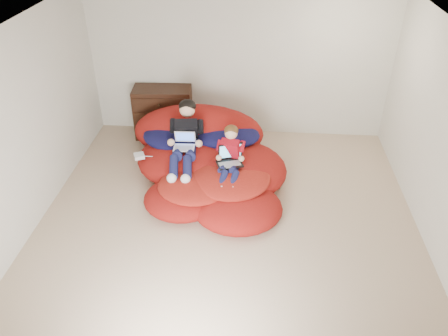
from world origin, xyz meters
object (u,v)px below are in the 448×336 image
Objects in this scene: younger_boy at (230,154)px; laptop_white at (185,143)px; laptop_black at (230,158)px; older_boy at (185,135)px; beanbag_pile at (207,160)px; dresser at (163,112)px.

younger_boy reaches higher than laptop_white.
laptop_black is at bearing -19.97° from laptop_white.
beanbag_pile is at bearing 3.88° from older_boy.
older_boy is 3.88× the size of laptop_white.
laptop_black is at bearing -44.33° from beanbag_pile.
younger_boy is 2.02× the size of laptop_black.
dresser is 1.47m from laptop_white.
beanbag_pile reaches higher than laptop_white.
older_boy is 0.77m from laptop_black.
older_boy is 2.86× the size of laptop_black.
older_boy is at bearing 90.00° from laptop_white.
younger_boy is at bearing -25.17° from older_boy.
dresser is at bearing 128.76° from laptop_black.
dresser is 1.53m from beanbag_pile.
laptop_white is at bearing -160.82° from beanbag_pile.
dresser reaches higher than laptop_black.
laptop_white is at bearing -66.13° from dresser.
younger_boy is (1.27, -1.57, 0.17)m from dresser.
older_boy reaches higher than laptop_white.
older_boy is 1.41× the size of younger_boy.
older_boy is 0.12m from laptop_white.
laptop_white is at bearing 160.03° from laptop_black.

